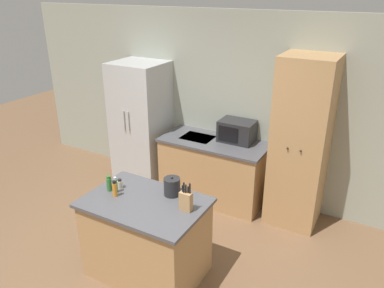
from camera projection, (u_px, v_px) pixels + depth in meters
ground_plane at (140, 286)px, 3.88m from camera, size 14.00×14.00×0.00m
wall_back at (235, 107)px, 5.24m from camera, size 7.20×0.06×2.60m
refrigerator at (141, 123)px, 5.69m from camera, size 0.76×0.70×1.86m
back_counter at (214, 169)px, 5.34m from camera, size 1.50×0.70×0.89m
pantry_cabinet at (301, 144)px, 4.59m from camera, size 0.64×0.63×2.16m
kitchen_island at (146, 237)px, 3.91m from camera, size 1.22×0.83×0.89m
microwave at (237, 131)px, 5.10m from camera, size 0.47×0.34×0.29m
knife_block at (186, 201)px, 3.55m from camera, size 0.12×0.07×0.30m
spice_bottle_tall_dark at (120, 184)px, 3.97m from camera, size 0.06×0.06×0.10m
spice_bottle_short_red at (116, 185)px, 3.87m from camera, size 0.04×0.04×0.18m
spice_bottle_amber_oil at (115, 189)px, 3.80m from camera, size 0.05×0.05×0.18m
spice_bottle_green_herb at (109, 184)px, 3.91m from camera, size 0.06×0.06×0.17m
kettle at (172, 187)px, 3.82m from camera, size 0.17×0.17×0.21m
fire_extinguisher at (117, 162)px, 6.19m from camera, size 0.12×0.12×0.40m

